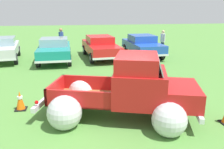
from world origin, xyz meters
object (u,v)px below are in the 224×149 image
at_px(show_car_0, 3,48).
at_px(show_car_2, 100,46).
at_px(spectator_0, 61,39).
at_px(lane_cone_1, 20,101).
at_px(show_car_3, 142,45).
at_px(spectator_1, 163,40).
at_px(vintage_pickup_truck, 131,93).
at_px(show_car_1, 55,49).

distance_m(show_car_0, show_car_2, 6.11).
xyz_separation_m(spectator_0, lane_cone_1, (-0.93, -9.60, -0.74)).
xyz_separation_m(show_car_0, show_car_3, (9.00, -0.13, 0.00)).
bearing_deg(spectator_0, spectator_1, 1.42).
bearing_deg(spectator_1, spectator_0, -18.09).
bearing_deg(show_car_3, spectator_1, 113.87).
distance_m(vintage_pickup_truck, lane_cone_1, 3.59).
height_order(show_car_0, show_car_2, same).
height_order(show_car_2, lane_cone_1, show_car_2).
bearing_deg(show_car_0, show_car_2, 79.08).
height_order(show_car_0, show_car_3, same).
bearing_deg(show_car_0, lane_cone_1, 9.45).
xyz_separation_m(show_car_3, lane_cone_1, (-6.39, -7.84, -0.47)).
xyz_separation_m(show_car_3, spectator_0, (-5.46, 1.76, 0.27)).
xyz_separation_m(show_car_3, spectator_1, (1.79, 0.92, 0.16)).
bearing_deg(lane_cone_1, spectator_1, 46.96).
relative_size(show_car_0, show_car_1, 1.08).
xyz_separation_m(show_car_1, spectator_1, (7.56, 1.67, 0.16)).
bearing_deg(lane_cone_1, show_car_1, 84.99).
distance_m(vintage_pickup_truck, show_car_0, 10.87).
height_order(spectator_0, spectator_1, spectator_0).
bearing_deg(spectator_1, show_car_2, 0.89).
distance_m(spectator_0, spectator_1, 7.30).
distance_m(show_car_0, lane_cone_1, 8.41).
xyz_separation_m(vintage_pickup_truck, spectator_1, (4.79, 9.84, 0.19)).
xyz_separation_m(vintage_pickup_truck, spectator_0, (-2.46, 10.68, 0.30)).
bearing_deg(vintage_pickup_truck, show_car_1, 126.13).
height_order(spectator_0, lane_cone_1, spectator_0).
relative_size(show_car_1, spectator_0, 2.29).
relative_size(spectator_0, lane_cone_1, 2.90).
bearing_deg(lane_cone_1, show_car_0, 108.08).
bearing_deg(vintage_pickup_truck, show_car_0, 140.91).
bearing_deg(show_car_2, show_car_0, -97.53).
height_order(show_car_1, spectator_0, spectator_0).
height_order(show_car_1, spectator_1, spectator_1).
relative_size(show_car_3, spectator_1, 2.59).
relative_size(vintage_pickup_truck, show_car_3, 1.16).
height_order(vintage_pickup_truck, lane_cone_1, vintage_pickup_truck).
distance_m(show_car_2, lane_cone_1, 8.50).
distance_m(show_car_1, spectator_0, 2.54).
bearing_deg(show_car_2, lane_cone_1, -29.60).
height_order(show_car_2, spectator_0, spectator_0).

